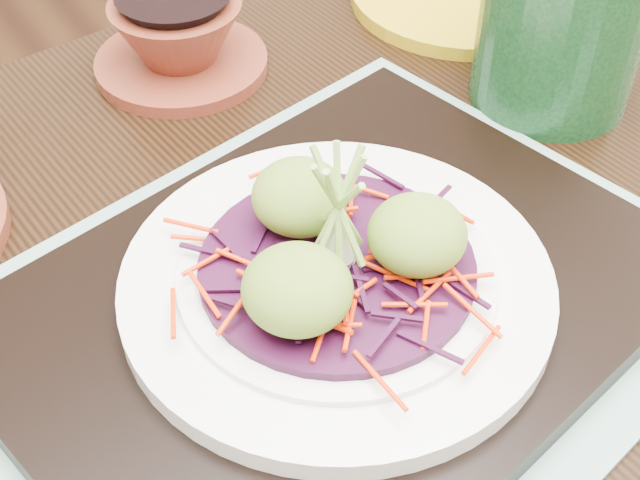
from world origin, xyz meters
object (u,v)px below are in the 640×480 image
white_plate (337,282)px  terracotta_bowl_set (179,41)px  green_jar (563,16)px  dining_table (296,391)px  serving_tray (336,302)px

white_plate → terracotta_bowl_set: (0.04, 0.32, -0.00)m
green_jar → terracotta_bowl_set: bearing=140.3°
white_plate → terracotta_bowl_set: size_ratio=1.54×
dining_table → serving_tray: size_ratio=2.94×
dining_table → white_plate: white_plate is taller
dining_table → green_jar: 0.37m
serving_tray → dining_table: bearing=115.9°
dining_table → white_plate: (0.02, -0.02, 0.13)m
dining_table → terracotta_bowl_set: (0.06, 0.30, 0.13)m
serving_tray → green_jar: bearing=10.1°
serving_tray → green_jar: green_jar is taller
green_jar → white_plate: bearing=-158.3°
serving_tray → terracotta_bowl_set: bearing=70.9°
serving_tray → terracotta_bowl_set: (0.04, 0.32, 0.02)m
white_plate → terracotta_bowl_set: terracotta_bowl_set is taller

